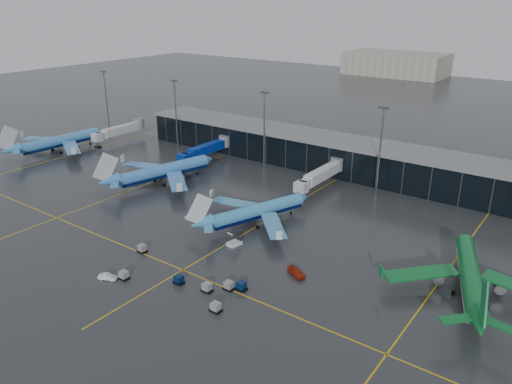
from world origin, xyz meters
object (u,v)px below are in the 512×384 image
Objects in this scene: airliner_aer_lingus at (472,265)px; baggage_carts at (189,281)px; airliner_arkefly at (164,163)px; service_van_red at (296,272)px; airliner_klm_west at (59,135)px; mobile_airstair at (234,242)px; service_van_white at (108,277)px; airliner_klm_near at (258,203)px.

airliner_aer_lingus reaches higher than baggage_carts.
airliner_arkefly is 60.46m from baggage_carts.
service_van_red is at bearing 44.68° from baggage_carts.
mobile_airstair is (98.35, -21.02, -5.60)m from airliner_klm_west.
airliner_aer_lingus is 8.06× the size of service_van_red.
mobile_airstair is 0.73× the size of service_van_red.
airliner_aer_lingus is 54.72m from baggage_carts.
airliner_aer_lingus is 71.55m from service_van_white.
airliner_aer_lingus is 33.78m from service_van_red.
airliner_klm_near is 41.01m from service_van_white.
service_van_red is at bearing -6.81° from airliner_arkefly.
mobile_airstair is (-48.85, -11.31, -5.22)m from airliner_aer_lingus.
airliner_arkefly reaches higher than baggage_carts.
service_van_red is (-30.11, -14.42, -5.17)m from airliner_aer_lingus.
baggage_carts is 16.89m from service_van_white.
service_van_white is (31.77, -46.99, -5.63)m from airliner_arkefly.
airliner_arkefly is 1.05× the size of airliner_aer_lingus.
airliner_aer_lingus is at bearing 22.71° from mobile_airstair.
airliner_aer_lingus is 11.07× the size of mobile_airstair.
mobile_airstair is 0.92× the size of service_van_white.
airliner_arkefly is at bearing 156.06° from airliner_aer_lingus.
service_van_white is at bearing 154.03° from service_van_red.
baggage_carts is at bearing -18.21° from airliner_klm_west.
service_van_white is at bearing -149.60° from baggage_carts.
airliner_aer_lingus is 10.14× the size of service_van_white.
airliner_klm_near is at bearing 110.78° from mobile_airstair.
airliner_klm_west is 55.25m from airliner_arkefly.
airliner_klm_near is 1.19× the size of baggage_carts.
airliner_klm_west reaches higher than airliner_aer_lingus.
airliner_klm_near is at bearing 100.41° from baggage_carts.
baggage_carts is (46.34, -38.44, -5.50)m from airliner_arkefly.
airliner_klm_near is 32.08m from baggage_carts.
airliner_klm_near reaches higher than mobile_airstair.
airliner_klm_west is 147.52m from airliner_aer_lingus.
airliner_arkefly is 47.84m from mobile_airstair.
mobile_airstair is (2.50, -12.74, -4.79)m from airliner_klm_near.
baggage_carts is 18.73m from mobile_airstair.
service_van_red is (21.24, -15.86, -4.74)m from airliner_klm_near.
airliner_klm_near is at bearing 3.55° from airliner_arkefly.
airliner_klm_near reaches higher than service_van_white.
airliner_aer_lingus is 50.41m from mobile_airstair.
airliner_klm_west reaches higher than mobile_airstair.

